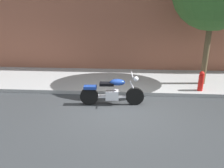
{
  "coord_description": "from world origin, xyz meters",
  "views": [
    {
      "loc": [
        0.22,
        -6.83,
        3.36
      ],
      "look_at": [
        -0.27,
        0.48,
        0.76
      ],
      "focal_mm": 37.07,
      "sensor_mm": 36.0,
      "label": 1
    }
  ],
  "objects": [
    {
      "name": "ground_plane",
      "position": [
        0.0,
        0.0,
        0.0
      ],
      "size": [
        60.0,
        60.0,
        0.0
      ],
      "primitive_type": "plane",
      "color": "#303335"
    },
    {
      "name": "sidewalk",
      "position": [
        0.0,
        2.92,
        0.07
      ],
      "size": [
        23.0,
        3.19,
        0.14
      ],
      "primitive_type": "cube",
      "color": "#9A9A9A",
      "rests_on": "ground"
    },
    {
      "name": "motorcycle",
      "position": [
        -0.28,
        0.49,
        0.45
      ],
      "size": [
        2.19,
        0.7,
        1.12
      ],
      "color": "black",
      "rests_on": "ground"
    },
    {
      "name": "fire_hydrant",
      "position": [
        3.05,
        1.7,
        0.46
      ],
      "size": [
        0.2,
        0.2,
        0.91
      ],
      "color": "red",
      "rests_on": "ground"
    }
  ]
}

